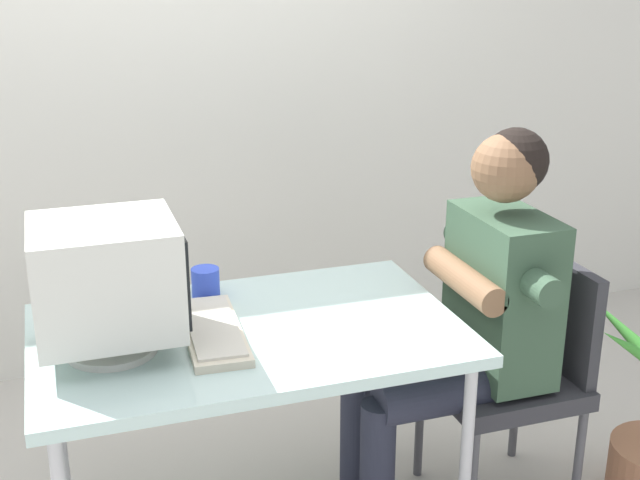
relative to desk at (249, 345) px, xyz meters
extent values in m
cube|color=silver|center=(0.30, 1.40, 0.81)|extent=(8.00, 0.10, 3.00)
cylinder|color=#B7B7BC|center=(0.56, -0.33, -0.33)|extent=(0.04, 0.04, 0.70)
cylinder|color=#B7B7BC|center=(-0.56, 0.33, -0.33)|extent=(0.04, 0.04, 0.70)
cylinder|color=#B7B7BC|center=(0.56, 0.33, -0.33)|extent=(0.04, 0.04, 0.70)
cube|color=silver|center=(0.00, 0.00, 0.03)|extent=(1.24, 0.78, 0.04)
cylinder|color=silver|center=(-0.39, -0.03, 0.06)|extent=(0.25, 0.25, 0.02)
cylinder|color=silver|center=(-0.39, -0.03, 0.10)|extent=(0.06, 0.06, 0.05)
cube|color=silver|center=(-0.39, -0.03, 0.28)|extent=(0.38, 0.34, 0.30)
cube|color=black|center=(-0.20, -0.03, 0.28)|extent=(0.01, 0.29, 0.25)
cube|color=beige|center=(-0.11, -0.01, 0.06)|extent=(0.19, 0.47, 0.02)
cube|color=beige|center=(-0.11, -0.01, 0.08)|extent=(0.16, 0.42, 0.01)
cylinder|color=#4C4C51|center=(1.03, -0.24, -0.48)|extent=(0.03, 0.03, 0.41)
cylinder|color=#4C4C51|center=(0.64, 0.15, -0.48)|extent=(0.03, 0.03, 0.41)
cylinder|color=#4C4C51|center=(1.03, 0.15, -0.48)|extent=(0.03, 0.03, 0.41)
cube|color=#2D2D33|center=(0.83, -0.04, -0.24)|extent=(0.45, 0.45, 0.06)
cube|color=#2D2D33|center=(1.04, -0.04, -0.03)|extent=(0.04, 0.40, 0.37)
cube|color=#334C38|center=(0.81, -0.04, 0.07)|extent=(0.22, 0.39, 0.53)
sphere|color=brown|center=(0.79, -0.04, 0.48)|extent=(0.21, 0.21, 0.21)
sphere|color=black|center=(0.82, -0.04, 0.50)|extent=(0.20, 0.20, 0.20)
cylinder|color=#262838|center=(0.59, -0.13, -0.19)|extent=(0.45, 0.14, 0.14)
cylinder|color=#262838|center=(0.59, 0.05, -0.19)|extent=(0.45, 0.14, 0.14)
cylinder|color=#262838|center=(0.36, -0.13, -0.44)|extent=(0.11, 0.11, 0.49)
cylinder|color=#262838|center=(0.36, 0.05, -0.44)|extent=(0.11, 0.11, 0.49)
cylinder|color=#334C38|center=(0.79, -0.27, 0.19)|extent=(0.09, 0.14, 0.09)
cylinder|color=#334C38|center=(0.79, 0.18, 0.19)|extent=(0.09, 0.14, 0.09)
cylinder|color=brown|center=(0.67, -0.04, 0.14)|extent=(0.09, 0.39, 0.09)
cone|color=#398530|center=(1.24, -0.17, -0.10)|extent=(0.26, 0.33, 0.31)
cylinder|color=blue|center=(-0.07, 0.27, 0.10)|extent=(0.09, 0.09, 0.10)
torus|color=blue|center=(-0.07, 0.32, 0.10)|extent=(0.07, 0.01, 0.07)
camera|label=1|loc=(-0.50, -2.18, 1.10)|focal=46.97mm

